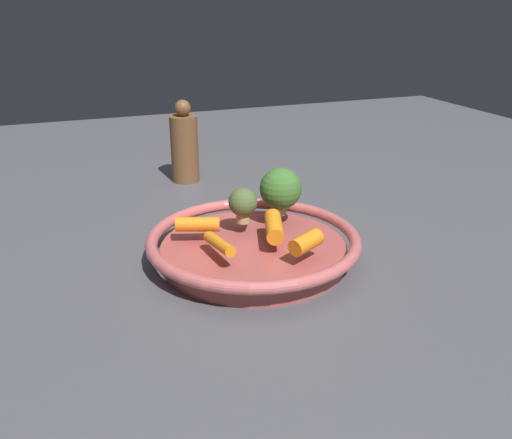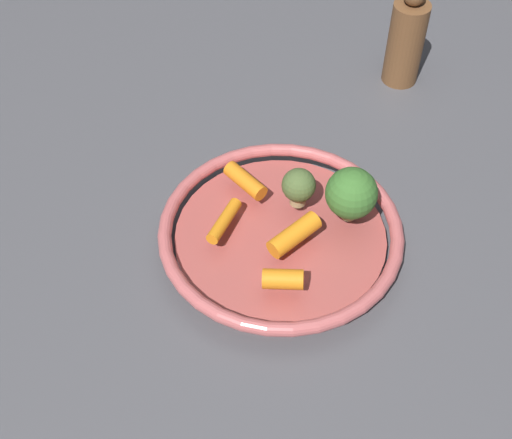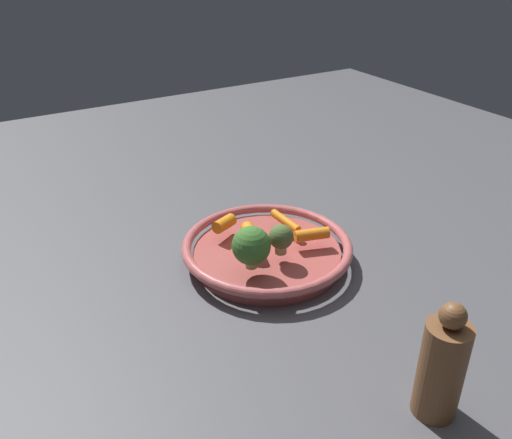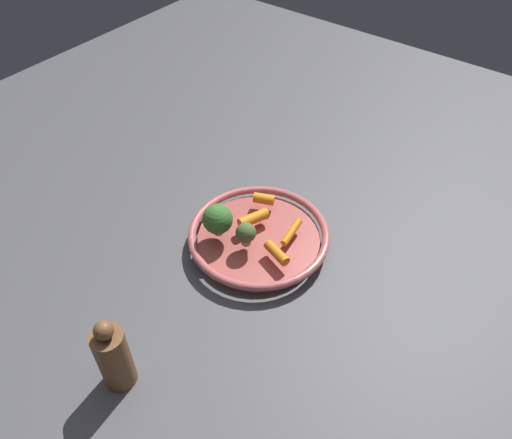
{
  "view_description": "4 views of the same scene",
  "coord_description": "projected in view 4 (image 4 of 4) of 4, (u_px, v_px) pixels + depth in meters",
  "views": [
    {
      "loc": [
        -0.61,
        0.23,
        0.32
      ],
      "look_at": [
        0.01,
        -0.01,
        0.05
      ],
      "focal_mm": 38.89,
      "sensor_mm": 36.0,
      "label": 1
    },
    {
      "loc": [
        -0.45,
        -0.23,
        0.63
      ],
      "look_at": [
        -0.02,
        0.02,
        0.06
      ],
      "focal_mm": 49.04,
      "sensor_mm": 36.0,
      "label": 2
    },
    {
      "loc": [
        0.63,
        -0.4,
        0.49
      ],
      "look_at": [
        -0.03,
        -0.0,
        0.07
      ],
      "focal_mm": 37.94,
      "sensor_mm": 36.0,
      "label": 3
    },
    {
      "loc": [
        0.54,
        0.4,
        0.73
      ],
      "look_at": [
        0.0,
        -0.01,
        0.07
      ],
      "focal_mm": 35.07,
      "sensor_mm": 36.0,
      "label": 4
    }
  ],
  "objects": [
    {
      "name": "ground_plane",
      "position": [
        259.0,
        245.0,
        0.99
      ],
      "size": [
        1.98,
        1.98,
        0.0
      ],
      "primitive_type": "plane",
      "color": "#4C4C51"
    },
    {
      "name": "serving_bowl",
      "position": [
        259.0,
        237.0,
        0.98
      ],
      "size": [
        0.28,
        0.28,
        0.04
      ],
      "color": "#A84C47",
      "rests_on": "ground_plane"
    },
    {
      "name": "baby_carrot_near_rim",
      "position": [
        292.0,
        232.0,
        0.95
      ],
      "size": [
        0.07,
        0.02,
        0.02
      ],
      "primitive_type": "cylinder",
      "rotation": [
        1.66,
        0.0,
        1.69
      ],
      "color": "orange",
      "rests_on": "serving_bowl"
    },
    {
      "name": "baby_carrot_back",
      "position": [
        253.0,
        218.0,
        0.97
      ],
      "size": [
        0.07,
        0.04,
        0.03
      ],
      "primitive_type": "cylinder",
      "rotation": [
        1.62,
        0.0,
        4.38
      ],
      "color": "orange",
      "rests_on": "serving_bowl"
    },
    {
      "name": "baby_carrot_center",
      "position": [
        277.0,
        253.0,
        0.91
      ],
      "size": [
        0.04,
        0.06,
        0.02
      ],
      "primitive_type": "cylinder",
      "rotation": [
        1.59,
        0.0,
        5.97
      ],
      "color": "orange",
      "rests_on": "serving_bowl"
    },
    {
      "name": "baby_carrot_right",
      "position": [
        264.0,
        199.0,
        1.01
      ],
      "size": [
        0.04,
        0.05,
        0.02
      ],
      "primitive_type": "cylinder",
      "rotation": [
        1.63,
        0.0,
        3.59
      ],
      "color": "orange",
      "rests_on": "serving_bowl"
    },
    {
      "name": "broccoli_floret_large",
      "position": [
        218.0,
        219.0,
        0.94
      ],
      "size": [
        0.06,
        0.06,
        0.07
      ],
      "color": "tan",
      "rests_on": "serving_bowl"
    },
    {
      "name": "broccoli_floret_small",
      "position": [
        248.0,
        234.0,
        0.92
      ],
      "size": [
        0.04,
        0.04,
        0.05
      ],
      "color": "tan",
      "rests_on": "serving_bowl"
    },
    {
      "name": "pepper_mill",
      "position": [
        112.0,
        356.0,
        0.74
      ],
      "size": [
        0.05,
        0.05,
        0.15
      ],
      "color": "brown",
      "rests_on": "ground_plane"
    }
  ]
}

